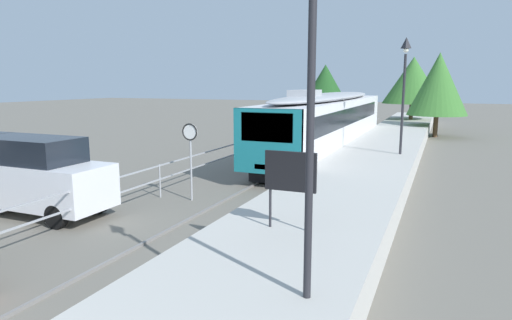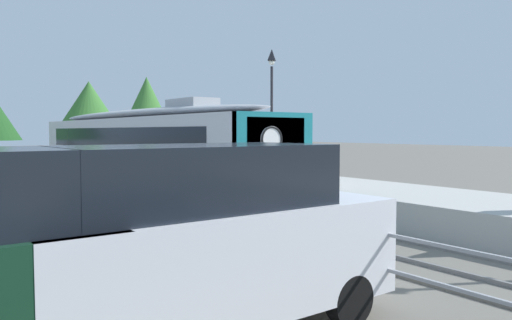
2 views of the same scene
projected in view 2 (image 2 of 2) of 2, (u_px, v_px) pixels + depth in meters
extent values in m
plane|color=#6B665B|center=(90.00, 202.00, 18.88)|extent=(160.00, 160.00, 0.00)
cube|color=#6B665B|center=(162.00, 195.00, 20.65)|extent=(3.20, 60.00, 0.06)
cube|color=slate|center=(146.00, 195.00, 20.22)|extent=(0.08, 60.00, 0.08)
cube|color=slate|center=(178.00, 192.00, 21.07)|extent=(0.08, 60.00, 0.08)
cube|color=silver|center=(138.00, 147.00, 22.47)|extent=(2.80, 20.02, 2.55)
cube|color=#19757F|center=(274.00, 156.00, 14.50)|extent=(2.80, 0.24, 2.55)
cube|color=black|center=(276.00, 137.00, 14.40)|extent=(2.13, 0.08, 1.12)
cube|color=black|center=(138.00, 138.00, 22.45)|extent=(2.82, 16.82, 0.92)
ellipsoid|color=#A8AAAF|center=(138.00, 115.00, 22.39)|extent=(2.69, 19.22, 0.44)
cube|color=#A8AAAF|center=(192.00, 104.00, 18.34)|extent=(1.10, 2.20, 0.36)
cube|color=#EAE5C6|center=(276.00, 190.00, 14.50)|extent=(1.00, 0.10, 0.20)
cube|color=black|center=(231.00, 200.00, 16.44)|extent=(2.24, 3.20, 0.55)
cube|color=black|center=(86.00, 170.00, 28.69)|extent=(2.24, 3.20, 0.55)
cube|color=#B7B5AD|center=(228.00, 180.00, 22.54)|extent=(3.90, 60.00, 0.90)
cylinder|color=#232328|center=(272.00, 119.00, 21.72)|extent=(0.12, 0.12, 4.60)
pyramid|color=#232328|center=(272.00, 55.00, 21.56)|extent=(0.34, 0.34, 0.50)
sphere|color=silver|center=(272.00, 62.00, 21.58)|extent=(0.24, 0.24, 0.24)
cylinder|color=#9EA0A5|center=(271.00, 200.00, 11.43)|extent=(0.07, 0.07, 2.20)
cylinder|color=white|center=(271.00, 139.00, 11.33)|extent=(0.60, 0.03, 0.60)
torus|color=black|center=(272.00, 139.00, 11.32)|extent=(0.61, 0.05, 0.61)
cube|color=#9EA0A5|center=(226.00, 201.00, 10.58)|extent=(0.05, 36.00, 0.05)
cube|color=#9EA0A5|center=(226.00, 225.00, 10.61)|extent=(0.05, 36.00, 0.05)
cylinder|color=#9EA0A5|center=(226.00, 227.00, 10.62)|extent=(0.06, 0.06, 1.25)
cylinder|color=#9EA0A5|center=(90.00, 188.00, 17.86)|extent=(0.06, 0.06, 1.25)
cylinder|color=#9EA0A5|center=(33.00, 172.00, 25.10)|extent=(0.06, 0.06, 1.25)
cube|color=white|center=(217.00, 256.00, 6.54)|extent=(4.90, 1.96, 1.35)
cube|color=black|center=(196.00, 176.00, 6.30)|extent=(3.40, 1.72, 0.80)
cylinder|color=black|center=(273.00, 272.00, 8.22)|extent=(0.72, 0.24, 0.72)
cylinder|color=black|center=(349.00, 300.00, 6.85)|extent=(0.72, 0.24, 0.72)
cylinder|color=black|center=(73.00, 314.00, 6.31)|extent=(0.72, 0.24, 0.72)
cylinder|color=brown|center=(90.00, 150.00, 38.62)|extent=(0.36, 0.36, 2.37)
cone|color=#38702D|center=(89.00, 108.00, 38.43)|extent=(5.33, 5.33, 4.18)
cylinder|color=brown|center=(148.00, 157.00, 35.37)|extent=(0.36, 0.36, 1.73)
cone|color=#38702D|center=(147.00, 111.00, 35.18)|extent=(4.53, 4.53, 4.80)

